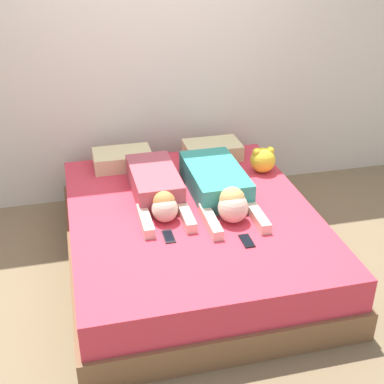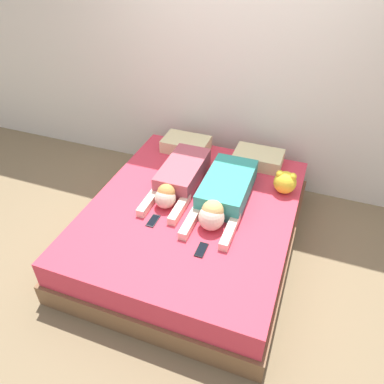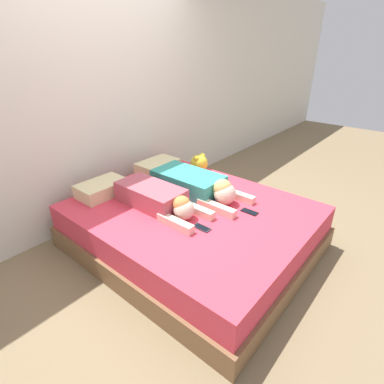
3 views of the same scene
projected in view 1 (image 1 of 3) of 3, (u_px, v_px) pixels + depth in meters
ground_plane at (192, 262)px, 3.98m from camera, size 12.00×12.00×0.00m
wall_back at (158, 49)px, 4.40m from camera, size 12.00×0.06×2.60m
bed at (192, 237)px, 3.88m from camera, size 1.76×2.11×0.44m
pillow_head_left at (122, 159)px, 4.38m from camera, size 0.47×0.31×0.13m
pillow_head_right at (212, 150)px, 4.54m from camera, size 0.47×0.31×0.13m
person_left at (157, 188)px, 3.88m from camera, size 0.35×0.95×0.21m
person_right at (219, 186)px, 3.89m from camera, size 0.40×1.03×0.24m
cell_phone_left at (169, 236)px, 3.47m from camera, size 0.07×0.15×0.01m
cell_phone_right at (247, 241)px, 3.42m from camera, size 0.07×0.15×0.01m
plush_toy at (263, 159)px, 4.28m from camera, size 0.20×0.20×0.21m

